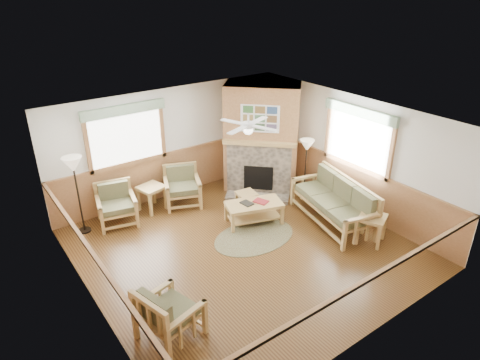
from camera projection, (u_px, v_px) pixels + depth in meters
floor at (244, 248)px, 8.71m from camera, size 6.00×6.00×0.01m
ceiling at (245, 121)px, 7.54m from camera, size 6.00×6.00×0.01m
wall_back at (171, 143)px, 10.31m from camera, size 6.00×0.02×2.70m
wall_front at (373, 267)px, 5.93m from camera, size 6.00×0.02×2.70m
wall_left at (87, 241)px, 6.54m from camera, size 0.02×6.00×2.70m
wall_right at (350, 154)px, 9.71m from camera, size 0.02×6.00×2.70m
wainscot at (244, 225)px, 8.47m from camera, size 6.00×6.00×1.10m
fireplace at (262, 137)px, 10.71m from camera, size 3.11×3.11×2.70m
window_back at (122, 103)px, 9.19m from camera, size 1.90×0.16×1.50m
window_right at (363, 105)px, 9.04m from camera, size 0.16×1.90×1.50m
ceiling_fan at (248, 116)px, 7.94m from camera, size 1.59×1.59×0.36m
sofa at (333, 202)px, 9.42m from camera, size 2.32×1.36×1.00m
armchair_back_left at (117, 205)px, 9.40m from camera, size 0.96×0.96×0.90m
armchair_back_right at (182, 187)px, 10.19m from camera, size 1.07×1.07×0.92m
armchair_left at (170, 312)px, 6.40m from camera, size 0.99×0.99×0.91m
coffee_table at (254, 213)px, 9.50m from camera, size 1.36×0.97×0.49m
end_table_chairs at (152, 198)px, 10.01m from camera, size 0.65×0.64×0.61m
end_table_sofa at (371, 229)px, 8.79m from camera, size 0.70×0.69×0.60m
footstool at (247, 200)px, 10.17m from camera, size 0.49×0.49×0.38m
braided_rug at (254, 237)px, 9.07m from camera, size 1.95×1.95×0.01m
floor_lamp_left at (78, 195)px, 8.91m from camera, size 0.46×0.46×1.74m
floor_lamp_right at (305, 169)px, 10.42m from camera, size 0.44×0.44×1.51m
book_red at (261, 201)px, 9.43m from camera, size 0.31×0.36×0.03m
book_dark at (247, 203)px, 9.36m from camera, size 0.23×0.29×0.02m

